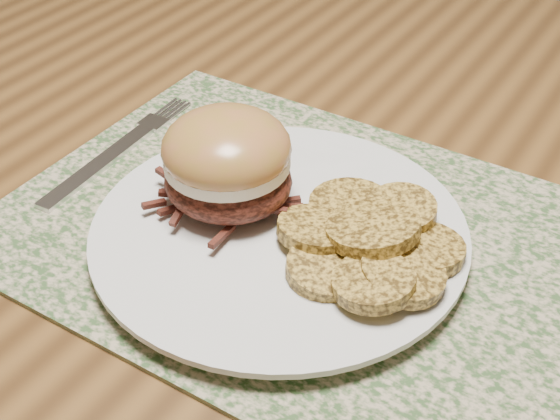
% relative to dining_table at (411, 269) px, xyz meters
% --- Properties ---
extents(dining_table, '(1.50, 0.90, 0.75)m').
position_rel_dining_table_xyz_m(dining_table, '(0.00, 0.00, 0.00)').
color(dining_table, brown).
rests_on(dining_table, ground).
extents(placemat, '(0.45, 0.33, 0.00)m').
position_rel_dining_table_xyz_m(placemat, '(-0.06, -0.10, 0.08)').
color(placemat, '#35512A').
rests_on(placemat, dining_table).
extents(dinner_plate, '(0.26, 0.26, 0.02)m').
position_rel_dining_table_xyz_m(dinner_plate, '(-0.06, -0.12, 0.09)').
color(dinner_plate, silver).
rests_on(dinner_plate, placemat).
extents(pork_sandwich, '(0.12, 0.12, 0.07)m').
position_rel_dining_table_xyz_m(pork_sandwich, '(-0.11, -0.11, 0.14)').
color(pork_sandwich, black).
rests_on(pork_sandwich, dinner_plate).
extents(roasted_potatoes, '(0.15, 0.16, 0.03)m').
position_rel_dining_table_xyz_m(roasted_potatoes, '(0.00, -0.11, 0.11)').
color(roasted_potatoes, '#BA9036').
rests_on(roasted_potatoes, dinner_plate).
extents(fork, '(0.03, 0.19, 0.00)m').
position_rel_dining_table_xyz_m(fork, '(-0.25, -0.08, 0.09)').
color(fork, silver).
rests_on(fork, placemat).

